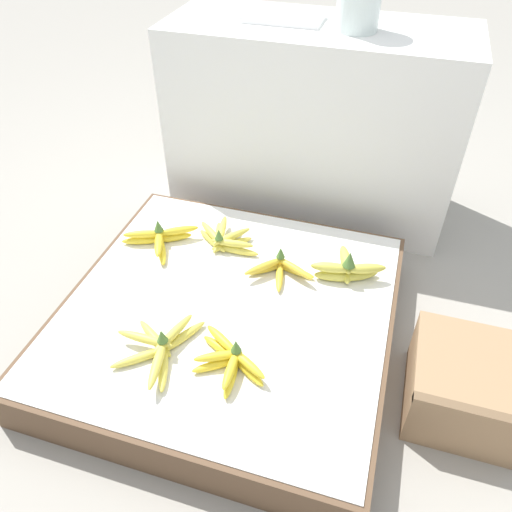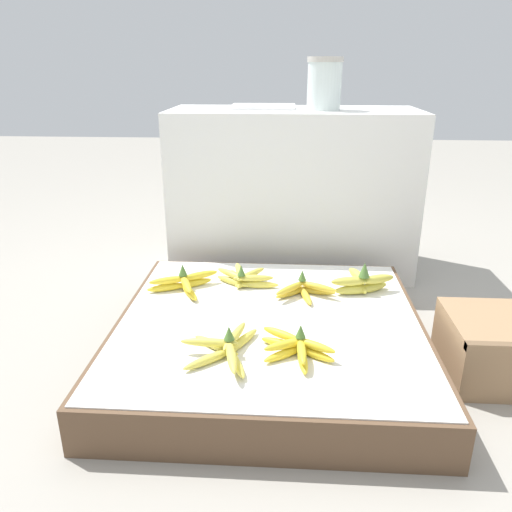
# 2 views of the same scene
# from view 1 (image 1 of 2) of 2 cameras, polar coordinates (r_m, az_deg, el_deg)

# --- Properties ---
(ground_plane) EXTENTS (10.00, 10.00, 0.00)m
(ground_plane) POSITION_cam_1_polar(r_m,az_deg,el_deg) (1.57, -3.08, -9.08)
(ground_plane) COLOR gray
(display_platform) EXTENTS (0.95, 0.94, 0.14)m
(display_platform) POSITION_cam_1_polar(r_m,az_deg,el_deg) (1.52, -3.17, -7.40)
(display_platform) COLOR brown
(display_platform) RESTS_ON ground_plane
(back_vendor_table) EXTENTS (1.05, 0.43, 0.71)m
(back_vendor_table) POSITION_cam_1_polar(r_m,az_deg,el_deg) (1.95, 6.53, 14.81)
(back_vendor_table) COLOR white
(back_vendor_table) RESTS_ON ground_plane
(wooden_crate) EXTENTS (0.28, 0.29, 0.19)m
(wooden_crate) POSITION_cam_1_polar(r_m,az_deg,el_deg) (1.45, 22.75, -13.54)
(wooden_crate) COLOR #997551
(wooden_crate) RESTS_ON ground_plane
(banana_bunch_front_midleft) EXTENTS (0.21, 0.27, 0.09)m
(banana_bunch_front_midleft) POSITION_cam_1_polar(r_m,az_deg,el_deg) (1.36, -10.95, -10.16)
(banana_bunch_front_midleft) COLOR #DBCC4C
(banana_bunch_front_midleft) RESTS_ON display_platform
(banana_bunch_front_midright) EXTENTS (0.21, 0.20, 0.09)m
(banana_bunch_front_midright) POSITION_cam_1_polar(r_m,az_deg,el_deg) (1.31, -3.05, -11.80)
(banana_bunch_front_midright) COLOR yellow
(banana_bunch_front_midright) RESTS_ON display_platform
(banana_bunch_middle_left) EXTENTS (0.24, 0.20, 0.09)m
(banana_bunch_middle_left) POSITION_cam_1_polar(r_m,az_deg,el_deg) (1.68, -10.99, 1.98)
(banana_bunch_middle_left) COLOR yellow
(banana_bunch_middle_left) RESTS_ON display_platform
(banana_bunch_middle_midleft) EXTENTS (0.23, 0.17, 0.09)m
(banana_bunch_middle_midleft) POSITION_cam_1_polar(r_m,az_deg,el_deg) (1.66, -3.59, 1.96)
(banana_bunch_middle_midleft) COLOR #DBCC4C
(banana_bunch_middle_midleft) RESTS_ON display_platform
(banana_bunch_middle_midright) EXTENTS (0.22, 0.15, 0.08)m
(banana_bunch_middle_midright) POSITION_cam_1_polar(r_m,az_deg,el_deg) (1.55, 2.75, -1.42)
(banana_bunch_middle_midright) COLOR gold
(banana_bunch_middle_midright) RESTS_ON display_platform
(banana_bunch_middle_right) EXTENTS (0.23, 0.14, 0.12)m
(banana_bunch_middle_right) POSITION_cam_1_polar(r_m,az_deg,el_deg) (1.55, 10.38, -1.42)
(banana_bunch_middle_right) COLOR gold
(banana_bunch_middle_right) RESTS_ON display_platform
(foam_tray_white) EXTENTS (0.26, 0.15, 0.02)m
(foam_tray_white) POSITION_cam_1_polar(r_m,az_deg,el_deg) (1.85, 3.17, 25.55)
(foam_tray_white) COLOR white
(foam_tray_white) RESTS_ON back_vendor_table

